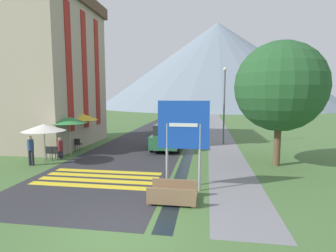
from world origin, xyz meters
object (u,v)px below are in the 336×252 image
person_standing_terrace (31,148)px  tree_by_path (280,87)px  parked_car_near (168,136)px  streetlamp (224,100)px  cafe_umbrella_middle_green (69,120)px  person_seated_near (60,147)px  cafe_chair_near_right (56,152)px  cafe_chair_near_left (50,152)px  footbridge (173,195)px  cafe_chair_far_left (68,144)px  cafe_umbrella_front_white (44,128)px  person_seated_far (64,143)px  parked_car_far (182,123)px  cafe_umbrella_rear_yellow (81,117)px  cafe_chair_far_right (78,143)px  hotel_building (51,65)px  road_sign (183,132)px

person_standing_terrace → tree_by_path: tree_by_path is taller
parked_car_near → streetlamp: (4.08, 2.52, 2.57)m
cafe_umbrella_middle_green → person_seated_near: bearing=-97.4°
cafe_chair_near_right → cafe_chair_near_left: bearing=-166.0°
cafe_umbrella_middle_green → cafe_chair_near_right: bearing=-93.8°
footbridge → cafe_chair_far_left: size_ratio=2.00×
cafe_umbrella_front_white → cafe_chair_near_left: bearing=106.6°
footbridge → person_standing_terrace: bearing=155.7°
person_seated_near → footbridge: bearing=-35.9°
cafe_umbrella_middle_green → person_seated_far: bearing=150.4°
cafe_chair_near_left → cafe_chair_far_left: 2.43m
cafe_chair_far_left → streetlamp: 11.93m
person_seated_far → person_standing_terrace: bearing=-91.2°
person_seated_near → streetlamp: 12.24m
cafe_chair_near_right → person_seated_far: bearing=118.7°
parked_car_far → cafe_umbrella_rear_yellow: (-6.52, -9.84, 1.35)m
cafe_umbrella_rear_yellow → person_seated_near: 3.99m
cafe_chair_near_right → tree_by_path: 13.14m
cafe_chair_near_right → person_standing_terrace: (-0.67, -1.24, 0.44)m
person_standing_terrace → person_seated_far: 3.18m
cafe_umbrella_front_white → parked_car_near: bearing=40.5°
parked_car_near → cafe_chair_far_right: (-6.07, -1.53, -0.40)m
cafe_chair_far_left → streetlamp: bearing=3.0°
parked_car_far → cafe_chair_far_right: size_ratio=5.35×
hotel_building → parked_car_near: hotel_building is taller
footbridge → person_standing_terrace: person_standing_terrace is taller
hotel_building → cafe_umbrella_rear_yellow: (2.55, -0.47, -3.84)m
cafe_chair_far_right → streetlamp: 11.32m
person_seated_near → streetlamp: bearing=32.0°
cafe_umbrella_rear_yellow → streetlamp: size_ratio=0.42×
cafe_chair_far_right → cafe_umbrella_rear_yellow: bearing=103.5°
parked_car_far → cafe_chair_far_left: size_ratio=5.35×
road_sign → footbridge: 2.47m
cafe_chair_far_left → road_sign: bearing=-55.9°
cafe_umbrella_rear_yellow → streetlamp: bearing=14.2°
road_sign → streetlamp: streetlamp is taller
hotel_building → cafe_umbrella_rear_yellow: size_ratio=4.50×
parked_car_far → person_seated_near: (-6.11, -13.50, -0.20)m
cafe_chair_near_right → person_seated_far: 2.03m
footbridge → cafe_umbrella_middle_green: 10.13m
cafe_chair_near_left → cafe_umbrella_middle_green: cafe_umbrella_middle_green is taller
hotel_building → footbridge: hotel_building is taller
footbridge → person_seated_near: bearing=144.1°
parked_car_near → person_seated_near: size_ratio=3.46×
parked_car_far → cafe_umbrella_front_white: size_ratio=1.99×
parked_car_near → cafe_umbrella_middle_green: bearing=-154.4°
cafe_umbrella_middle_green → person_seated_far: 1.76m
cafe_chair_far_right → tree_by_path: size_ratio=0.13×
cafe_chair_near_right → cafe_umbrella_front_white: bearing=-85.1°
person_seated_near → parked_car_near: bearing=32.2°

